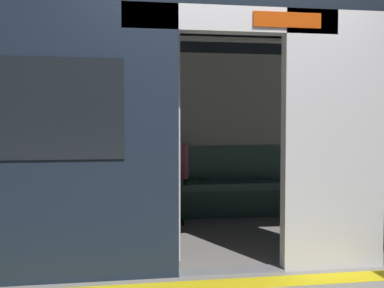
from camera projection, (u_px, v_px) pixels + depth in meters
ground_plane at (230, 271)px, 3.95m from camera, size 60.00×60.00×0.00m
platform_edge_strip at (240, 283)px, 3.65m from camera, size 8.00×0.24×0.01m
train_car at (198, 96)px, 5.06m from camera, size 6.40×2.78×2.25m
bench_seat at (187, 191)px, 6.17m from camera, size 2.63×0.44×0.43m
person_seated at (167, 166)px, 6.06m from camera, size 0.55×0.67×1.16m
handbag at (134, 177)px, 6.11m from camera, size 0.26×0.15×0.17m
book at (192, 182)px, 6.20m from camera, size 0.20×0.25×0.03m
grab_pole_door at (178, 141)px, 4.21m from camera, size 0.04×0.04×2.11m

